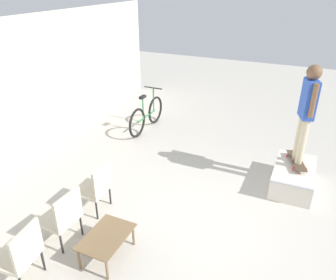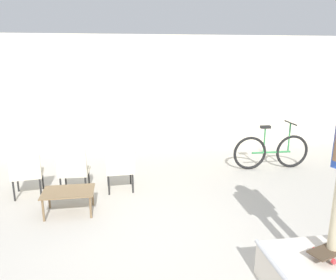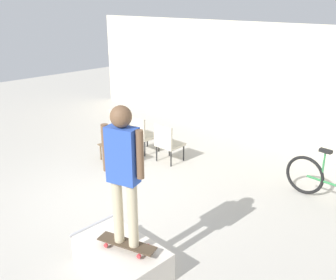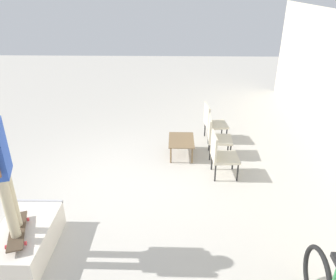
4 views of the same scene
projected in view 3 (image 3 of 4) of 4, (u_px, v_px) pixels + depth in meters
ground_plane at (111, 196)px, 7.08m from camera, size 24.00×24.00×0.00m
house_wall_back at (251, 83)px, 9.56m from camera, size 12.00×0.06×3.00m
skate_ramp_box at (121, 258)px, 5.06m from camera, size 1.32×0.74×0.45m
skateboard_on_ramp at (127, 244)px, 4.87m from camera, size 0.83×0.45×0.07m
person_skater at (123, 166)px, 4.48m from camera, size 0.55×0.31×1.84m
coffee_table at (118, 147)px, 8.51m from camera, size 0.81×0.56×0.38m
patio_chair_left at (122, 125)px, 9.50m from camera, size 0.58×0.58×0.92m
patio_chair_center at (143, 133)px, 8.96m from camera, size 0.54×0.54×0.92m
patio_chair_right at (167, 142)px, 8.41m from camera, size 0.55×0.55×0.92m
bicycle at (331, 183)px, 6.73m from camera, size 1.76×0.52×1.06m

